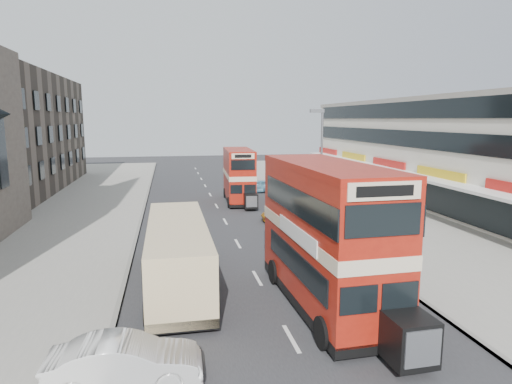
{
  "coord_description": "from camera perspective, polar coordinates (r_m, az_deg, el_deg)",
  "views": [
    {
      "loc": [
        -3.94,
        -11.76,
        7.46
      ],
      "look_at": [
        -0.24,
        7.05,
        4.31
      ],
      "focal_mm": 31.27,
      "sensor_mm": 36.0,
      "label": 1
    }
  ],
  "objects": [
    {
      "name": "car_left_front",
      "position": [
        13.89,
        -16.42,
        -20.16
      ],
      "size": [
        4.33,
        1.61,
        1.42
      ],
      "primitive_type": "imported",
      "rotation": [
        0.0,
        0.0,
        1.54
      ],
      "color": "white",
      "rests_on": "ground"
    },
    {
      "name": "ground",
      "position": [
        14.48,
        6.83,
        -21.75
      ],
      "size": [
        160.0,
        160.0,
        0.0
      ],
      "primitive_type": "plane",
      "color": "#28282B",
      "rests_on": "ground"
    },
    {
      "name": "road_surface",
      "position": [
        32.87,
        -3.95,
        -3.79
      ],
      "size": [
        12.0,
        90.0,
        0.01
      ],
      "primitive_type": "cube",
      "color": "#28282B",
      "rests_on": "ground"
    },
    {
      "name": "commercial_row",
      "position": [
        41.45,
        24.19,
        4.7
      ],
      "size": [
        9.9,
        46.2,
        9.3
      ],
      "color": "beige",
      "rests_on": "ground"
    },
    {
      "name": "pedestrian_far",
      "position": [
        44.88,
        5.72,
        0.97
      ],
      "size": [
        1.01,
        0.81,
        1.61
      ],
      "primitive_type": "imported",
      "rotation": [
        0.0,
        0.0,
        0.52
      ],
      "color": "gray",
      "rests_on": "pavement_right"
    },
    {
      "name": "pedestrian_near",
      "position": [
        30.32,
        13.51,
        -3.36
      ],
      "size": [
        0.6,
        0.43,
        1.55
      ],
      "primitive_type": "imported",
      "rotation": [
        0.0,
        0.0,
        3.07
      ],
      "color": "gray",
      "rests_on": "pavement_right"
    },
    {
      "name": "kerb_right",
      "position": [
        34.12,
        6.28,
        -3.21
      ],
      "size": [
        0.2,
        90.0,
        0.16
      ],
      "primitive_type": "cube",
      "color": "gray",
      "rests_on": "ground"
    },
    {
      "name": "car_right_c",
      "position": [
        45.46,
        -0.03,
        0.74
      ],
      "size": [
        3.96,
        1.8,
        1.32
      ],
      "primitive_type": "imported",
      "rotation": [
        0.0,
        0.0,
        -1.51
      ],
      "color": "#62A8C5",
      "rests_on": "ground"
    },
    {
      "name": "pavement_left",
      "position": [
        33.59,
        -24.77,
        -4.23
      ],
      "size": [
        12.0,
        90.0,
        0.15
      ],
      "primitive_type": "cube",
      "color": "gray",
      "rests_on": "ground"
    },
    {
      "name": "bus_main",
      "position": [
        17.85,
        9.05,
        -5.45
      ],
      "size": [
        3.08,
        10.17,
        5.58
      ],
      "rotation": [
        0.0,
        0.0,
        3.17
      ],
      "color": "black",
      "rests_on": "ground"
    },
    {
      "name": "kerb_left",
      "position": [
        32.68,
        -14.65,
        -4.02
      ],
      "size": [
        0.2,
        90.0,
        0.16
      ],
      "primitive_type": "cube",
      "color": "gray",
      "rests_on": "ground"
    },
    {
      "name": "street_lamp",
      "position": [
        31.66,
        8.24,
        4.4
      ],
      "size": [
        1.0,
        0.2,
        8.12
      ],
      "color": "slate",
      "rests_on": "ground"
    },
    {
      "name": "cyclist",
      "position": [
        31.86,
        4.75,
        -3.06
      ],
      "size": [
        0.67,
        1.7,
        1.92
      ],
      "rotation": [
        0.0,
        0.0,
        0.05
      ],
      "color": "gray",
      "rests_on": "ground"
    },
    {
      "name": "bus_second",
      "position": [
        40.2,
        -2.21,
        2.15
      ],
      "size": [
        2.71,
        8.49,
        4.61
      ],
      "rotation": [
        0.0,
        0.0,
        3.09
      ],
      "color": "black",
      "rests_on": "ground"
    },
    {
      "name": "pavement_right",
      "position": [
        36.3,
        15.21,
        -2.73
      ],
      "size": [
        12.0,
        90.0,
        0.15
      ],
      "primitive_type": "cube",
      "color": "gray",
      "rests_on": "ground"
    },
    {
      "name": "car_right_b",
      "position": [
        32.72,
        4.78,
        -2.69
      ],
      "size": [
        4.94,
        2.72,
        1.31
      ],
      "primitive_type": "imported",
      "rotation": [
        0.0,
        0.0,
        -1.69
      ],
      "color": "#BE7D13",
      "rests_on": "ground"
    },
    {
      "name": "coach",
      "position": [
        20.44,
        -9.99,
        -7.51
      ],
      "size": [
        2.68,
        10.15,
        2.69
      ],
      "rotation": [
        0.0,
        0.0,
        0.0
      ],
      "color": "black",
      "rests_on": "ground"
    },
    {
      "name": "car_right_a",
      "position": [
        28.93,
        6.94,
        -4.18
      ],
      "size": [
        5.12,
        2.31,
        1.46
      ],
      "primitive_type": "imported",
      "rotation": [
        0.0,
        0.0,
        -1.63
      ],
      "color": "maroon",
      "rests_on": "ground"
    }
  ]
}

